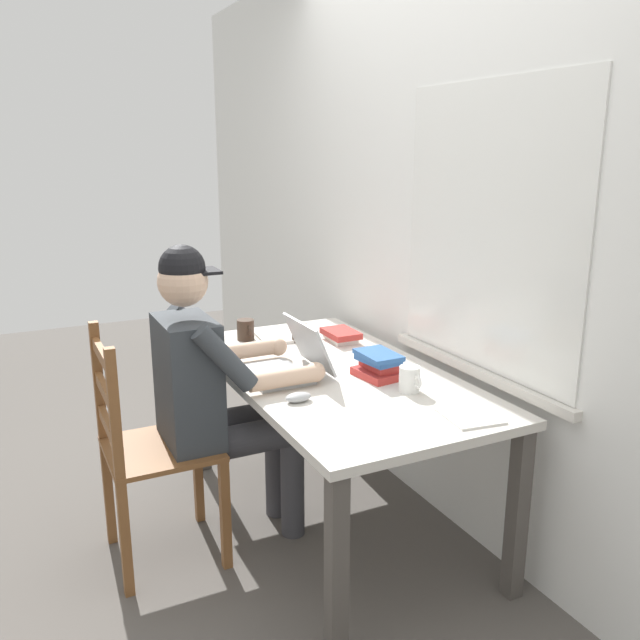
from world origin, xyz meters
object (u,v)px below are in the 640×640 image
seated_person (215,384)px  wooden_chair (147,450)px  laptop (288,362)px  computer_mouse (298,397)px  book_stack_main (378,365)px  desk (333,388)px  coffee_mug_white (410,379)px  coffee_mug_spare (300,333)px  landscape_photo_print (262,348)px  book_stack_side (341,335)px  coffee_mug_dark (246,330)px

seated_person → wooden_chair: size_ratio=1.32×
laptop → computer_mouse: bearing=-16.4°
laptop → book_stack_main: 0.37m
desk → wooden_chair: bearing=-95.7°
coffee_mug_white → coffee_mug_spare: coffee_mug_white is taller
computer_mouse → coffee_mug_white: bearing=77.5°
computer_mouse → book_stack_main: book_stack_main is taller
laptop → book_stack_main: (0.19, 0.32, -0.00)m
wooden_chair → desk: bearing=84.3°
book_stack_main → desk: bearing=-138.6°
landscape_photo_print → book_stack_side: bearing=92.2°
coffee_mug_dark → laptop: bearing=-1.7°
seated_person → laptop: seated_person is taller
wooden_chair → laptop: 0.65m
book_stack_side → coffee_mug_white: bearing=-6.6°
seated_person → coffee_mug_dark: seated_person is taller
desk → coffee_mug_dark: coffee_mug_dark is taller
computer_mouse → coffee_mug_dark: 0.85m
desk → seated_person: seated_person is taller
desk → book_stack_main: book_stack_main is taller
landscape_photo_print → coffee_mug_spare: bearing=104.9°
seated_person → coffee_mug_dark: 0.61m
wooden_chair → coffee_mug_white: bearing=65.4°
coffee_mug_spare → book_stack_main: (0.60, 0.08, 0.01)m
wooden_chair → landscape_photo_print: bearing=119.9°
seated_person → computer_mouse: size_ratio=12.64×
seated_person → book_stack_side: size_ratio=6.03×
book_stack_side → landscape_photo_print: bearing=-98.4°
computer_mouse → book_stack_side: bearing=141.0°
coffee_mug_white → book_stack_side: size_ratio=0.56×
coffee_mug_spare → book_stack_side: 0.20m
desk → coffee_mug_white: size_ratio=13.38×
wooden_chair → coffee_mug_spare: wooden_chair is taller
coffee_mug_spare → book_stack_side: size_ratio=0.54×
coffee_mug_spare → book_stack_side: bearing=68.6°
computer_mouse → coffee_mug_spare: size_ratio=0.89×
desk → coffee_mug_spare: coffee_mug_spare is taller
seated_person → wooden_chair: bearing=-90.0°
coffee_mug_dark → landscape_photo_print: 0.17m
book_stack_main → book_stack_side: 0.53m
book_stack_main → computer_mouse: bearing=-75.6°
coffee_mug_dark → book_stack_side: size_ratio=0.58×
desk → coffee_mug_white: (0.35, 0.15, 0.13)m
computer_mouse → book_stack_main: bearing=104.4°
coffee_mug_white → desk: bearing=-156.5°
coffee_mug_white → coffee_mug_dark: 0.99m
wooden_chair → coffee_mug_dark: bearing=130.8°
coffee_mug_white → book_stack_main: 0.20m
computer_mouse → landscape_photo_print: size_ratio=0.77×
landscape_photo_print → wooden_chair: bearing=-49.5°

